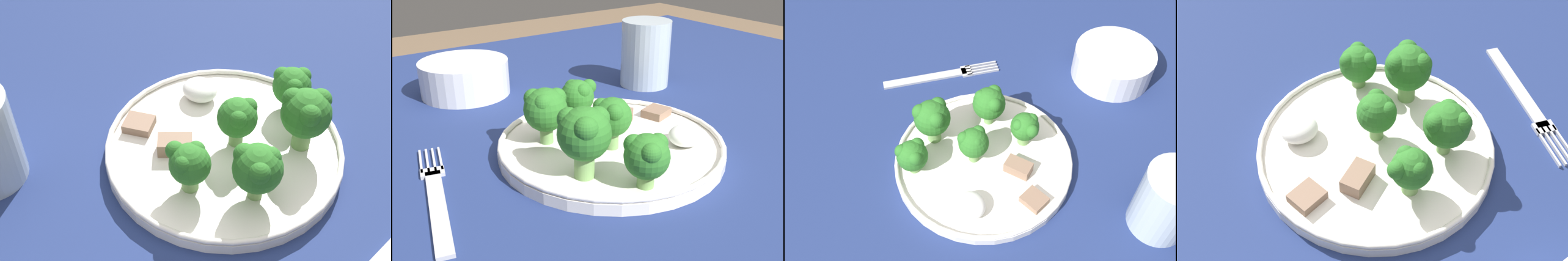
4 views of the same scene
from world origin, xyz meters
The scene contains 11 objects.
table centered at (0.00, 0.00, 0.64)m, with size 1.27×1.04×0.73m.
dinner_plate centered at (0.00, -0.03, 0.74)m, with size 0.25×0.25×0.02m.
fork centered at (-0.19, -0.01, 0.74)m, with size 0.07×0.19×0.00m.
broccoli_floret_near_rim_left centered at (-0.01, -0.04, 0.78)m, with size 0.04×0.04×0.06m.
broccoli_floret_center_left centered at (0.00, 0.03, 0.78)m, with size 0.04×0.04×0.05m.
broccoli_floret_back_left centered at (-0.03, -0.12, 0.78)m, with size 0.04×0.04×0.05m.
broccoli_floret_front_left centered at (-0.06, 0.01, 0.79)m, with size 0.05×0.05×0.06m.
broccoli_floret_center_back centered at (-0.07, -0.08, 0.79)m, with size 0.05×0.05×0.07m.
meat_slice_front_slice centered at (0.04, 0.00, 0.75)m, with size 0.04×0.04×0.02m.
meat_slice_middle_slice centered at (0.09, -0.01, 0.75)m, with size 0.04×0.03×0.01m.
sauce_dollop centered at (0.06, -0.09, 0.76)m, with size 0.04×0.04×0.02m.
Camera 4 is at (0.19, 0.29, 1.19)m, focal length 50.00 mm.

